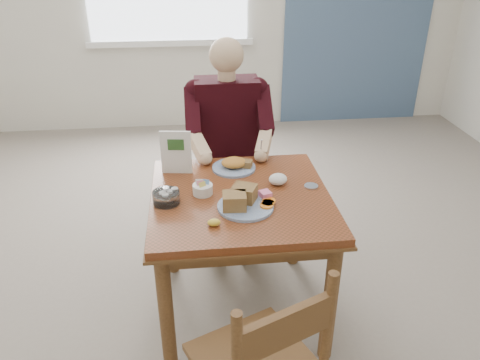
{
  "coord_description": "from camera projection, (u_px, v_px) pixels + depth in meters",
  "views": [
    {
      "loc": [
        -0.23,
        -2.05,
        1.91
      ],
      "look_at": [
        -0.0,
        0.0,
        0.83
      ],
      "focal_mm": 35.0,
      "sensor_mm": 36.0,
      "label": 1
    }
  ],
  "objects": [
    {
      "name": "floor",
      "position": [
        240.0,
        307.0,
        2.71
      ],
      "size": [
        6.0,
        6.0,
        0.0
      ],
      "primitive_type": "plane",
      "color": "slate",
      "rests_on": "ground"
    },
    {
      "name": "lemon_wedge",
      "position": [
        214.0,
        222.0,
        2.1
      ],
      "size": [
        0.07,
        0.06,
        0.03
      ],
      "primitive_type": "ellipsoid",
      "rotation": [
        0.0,
        0.0,
        -0.27
      ],
      "color": "gold",
      "rests_on": "table"
    },
    {
      "name": "napkin",
      "position": [
        278.0,
        179.0,
        2.45
      ],
      "size": [
        0.12,
        0.11,
        0.06
      ],
      "primitive_type": "ellipsoid",
      "rotation": [
        0.0,
        0.0,
        -0.35
      ],
      "color": "white",
      "rests_on": "table"
    },
    {
      "name": "metal_dish",
      "position": [
        311.0,
        186.0,
        2.43
      ],
      "size": [
        0.08,
        0.08,
        0.01
      ],
      "primitive_type": "cylinder",
      "rotation": [
        0.0,
        0.0,
        0.07
      ],
      "color": "silver",
      "rests_on": "table"
    },
    {
      "name": "table",
      "position": [
        241.0,
        213.0,
        2.42
      ],
      "size": [
        0.92,
        0.92,
        0.75
      ],
      "color": "brown",
      "rests_on": "ground"
    },
    {
      "name": "chair_far",
      "position": [
        228.0,
        172.0,
        3.19
      ],
      "size": [
        0.42,
        0.42,
        0.95
      ],
      "color": "brown",
      "rests_on": "ground"
    },
    {
      "name": "diner",
      "position": [
        228.0,
        132.0,
        2.96
      ],
      "size": [
        0.53,
        0.56,
        1.39
      ],
      "color": "tan",
      "rests_on": "chair_far"
    },
    {
      "name": "near_plate",
      "position": [
        243.0,
        201.0,
        2.24
      ],
      "size": [
        0.32,
        0.32,
        0.09
      ],
      "color": "white",
      "rests_on": "table"
    },
    {
      "name": "far_plate",
      "position": [
        235.0,
        165.0,
        2.61
      ],
      "size": [
        0.31,
        0.31,
        0.07
      ],
      "color": "white",
      "rests_on": "table"
    },
    {
      "name": "caddy",
      "position": [
        203.0,
        189.0,
        2.36
      ],
      "size": [
        0.11,
        0.11,
        0.08
      ],
      "color": "white",
      "rests_on": "table"
    },
    {
      "name": "shakers",
      "position": [
        171.0,
        194.0,
        2.29
      ],
      "size": [
        0.08,
        0.05,
        0.07
      ],
      "color": "white",
      "rests_on": "table"
    },
    {
      "name": "creamer",
      "position": [
        166.0,
        197.0,
        2.28
      ],
      "size": [
        0.14,
        0.14,
        0.06
      ],
      "color": "white",
      "rests_on": "table"
    },
    {
      "name": "menu",
      "position": [
        176.0,
        152.0,
        2.52
      ],
      "size": [
        0.17,
        0.04,
        0.25
      ],
      "color": "white",
      "rests_on": "table"
    }
  ]
}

